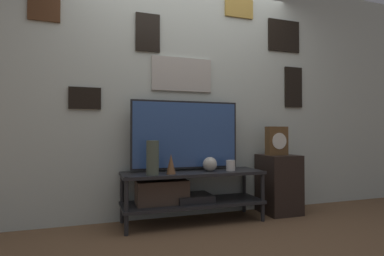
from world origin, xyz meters
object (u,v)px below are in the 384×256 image
object	(u,v)px
vase_round_glass	(210,164)
candle_jar	(231,165)
vase_tall_ceramic	(153,158)
television	(186,135)
mantel_clock	(277,141)
vase_slim_bronze	(171,164)

from	to	relation	value
vase_round_glass	candle_jar	world-z (taller)	vase_round_glass
vase_tall_ceramic	candle_jar	world-z (taller)	vase_tall_ceramic
vase_tall_ceramic	television	bearing A→B (deg)	30.11
vase_round_glass	mantel_clock	distance (m)	0.84
television	mantel_clock	size ratio (longest dim) A/B	3.58
television	candle_jar	xyz separation A→B (m)	(0.43, -0.15, -0.31)
candle_jar	mantel_clock	bearing A→B (deg)	4.88
vase_slim_bronze	vase_round_glass	distance (m)	0.43
vase_slim_bronze	vase_round_glass	world-z (taller)	vase_slim_bronze
vase_slim_bronze	vase_tall_ceramic	xyz separation A→B (m)	(-0.18, -0.02, 0.06)
candle_jar	vase_round_glass	bearing A→B (deg)	174.58
candle_jar	television	bearing A→B (deg)	160.56
television	vase_round_glass	distance (m)	0.39
television	vase_round_glass	size ratio (longest dim) A/B	7.87
vase_slim_bronze	vase_round_glass	xyz separation A→B (m)	(0.43, 0.08, -0.02)
vase_slim_bronze	television	bearing A→B (deg)	44.89
candle_jar	mantel_clock	world-z (taller)	mantel_clock
vase_round_glass	candle_jar	size ratio (longest dim) A/B	1.33
vase_round_glass	vase_tall_ceramic	bearing A→B (deg)	-171.23
television	vase_slim_bronze	distance (m)	0.40
candle_jar	mantel_clock	distance (m)	0.64
television	vase_slim_bronze	size ratio (longest dim) A/B	5.97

